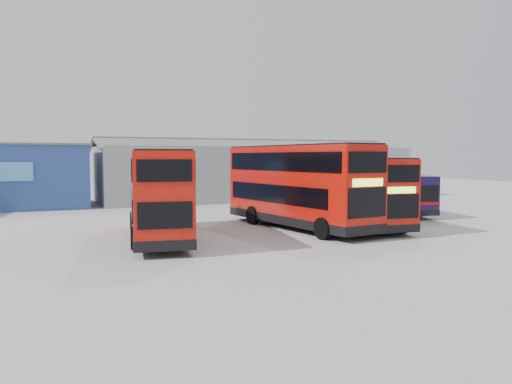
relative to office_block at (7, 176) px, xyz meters
name	(u,v)px	position (x,y,z in m)	size (l,w,h in m)	color
ground_plane	(256,227)	(14.00, -17.99, -2.58)	(120.00, 120.00, 0.00)	#A3A29D
office_block	(7,176)	(0.00, 0.00, 0.00)	(12.30, 8.32, 5.12)	navy
maintenance_shed	(251,172)	(22.00, 2.01, 0.02)	(30.50, 12.00, 5.89)	#9BA0A9
double_decker_left	(157,195)	(7.79, -20.08, -0.40)	(4.04, 10.58, 4.38)	red
double_decker_centre	(298,187)	(15.90, -19.50, -0.22)	(4.27, 11.44, 4.73)	red
double_decker_right	(355,192)	(19.40, -20.06, -0.58)	(3.30, 9.69, 4.02)	red
single_decker_blue	(385,193)	(25.73, -14.65, -1.18)	(4.22, 10.63, 2.82)	#110C38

